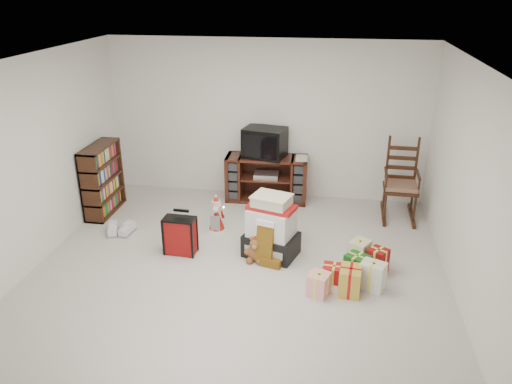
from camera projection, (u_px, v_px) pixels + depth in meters
room at (236, 177)px, 5.56m from camera, size 5.01×5.01×2.51m
tv_stand at (266, 178)px, 7.94m from camera, size 1.29×0.49×0.73m
bookshelf at (103, 181)px, 7.47m from camera, size 0.29×0.87×1.06m
rocking_chair at (400, 189)px, 7.40m from camera, size 0.52×0.83×1.23m
gift_pile at (271, 230)px, 6.32m from camera, size 0.75×0.64×0.81m
red_suitcase at (180, 236)px, 6.39m from camera, size 0.40×0.22×0.59m
stocking at (265, 243)px, 6.14m from camera, size 0.30×0.19×0.59m
teddy_bear at (256, 250)px, 6.27m from camera, size 0.22×0.19×0.32m
santa_figurine at (283, 221)px, 6.77m from camera, size 0.32×0.31×0.67m
mrs_claus_figurine at (217, 217)px, 7.00m from camera, size 0.26×0.25×0.53m
sneaker_pair at (120, 230)px, 6.97m from camera, size 0.39×0.33×0.11m
gift_cluster at (351, 271)px, 5.85m from camera, size 0.75×1.10×0.26m
crt_television at (265, 143)px, 7.72m from camera, size 0.71×0.57×0.46m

